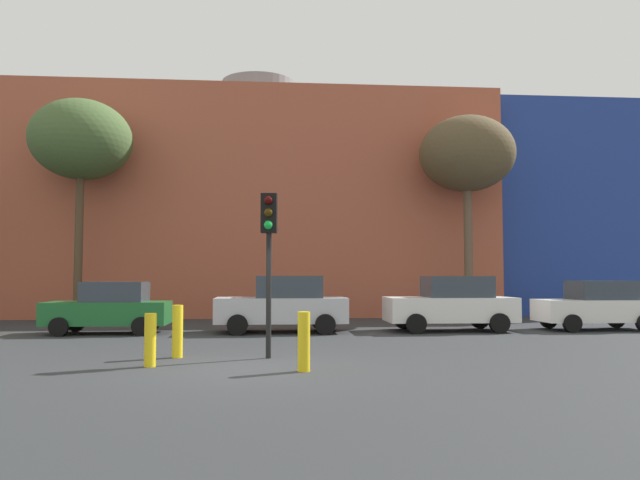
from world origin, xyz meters
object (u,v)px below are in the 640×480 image
(parked_car_4, at_px, (597,305))
(bare_tree_1, at_px, (467,155))
(parked_car_3, at_px, (451,304))
(parked_car_1, at_px, (110,308))
(parked_car_2, at_px, (283,304))
(traffic_light_island, at_px, (269,236))
(bollard_yellow_1, at_px, (178,331))
(bare_tree_2, at_px, (81,141))
(bollard_yellow_0, at_px, (304,342))
(bollard_yellow_2, at_px, (150,340))

(parked_car_4, xyz_separation_m, bare_tree_1, (-2.88, 4.84, 6.14))
(parked_car_3, bearing_deg, parked_car_1, 0.00)
(parked_car_2, height_order, bare_tree_1, bare_tree_1)
(parked_car_3, xyz_separation_m, parked_car_4, (5.10, 0.00, -0.08))
(traffic_light_island, relative_size, bollard_yellow_1, 3.14)
(traffic_light_island, xyz_separation_m, bare_tree_1, (8.35, 11.19, 4.24))
(parked_car_1, height_order, traffic_light_island, traffic_light_island)
(parked_car_4, bearing_deg, parked_car_2, 0.00)
(parked_car_4, relative_size, traffic_light_island, 1.05)
(parked_car_4, xyz_separation_m, bollard_yellow_1, (-13.28, -6.07, -0.25))
(bare_tree_2, height_order, bollard_yellow_0, bare_tree_2)
(bollard_yellow_0, height_order, bollard_yellow_2, bollard_yellow_0)
(bare_tree_1, height_order, bare_tree_2, bare_tree_2)
(bollard_yellow_0, distance_m, bollard_yellow_1, 3.55)
(bollard_yellow_0, height_order, bollard_yellow_1, bollard_yellow_1)
(bollard_yellow_0, bearing_deg, bollard_yellow_1, 140.69)
(traffic_light_island, height_order, bollard_yellow_1, traffic_light_island)
(parked_car_1, height_order, bollard_yellow_2, parked_car_1)
(bollard_yellow_2, bearing_deg, traffic_light_island, 24.40)
(parked_car_4, bearing_deg, bare_tree_1, -59.26)
(parked_car_1, height_order, bollard_yellow_0, parked_car_1)
(traffic_light_island, xyz_separation_m, bollard_yellow_0, (0.69, -1.96, -2.17))
(parked_car_4, height_order, bare_tree_1, bare_tree_1)
(parked_car_1, relative_size, bollard_yellow_2, 3.55)
(parked_car_2, xyz_separation_m, bollard_yellow_1, (-2.52, -6.07, -0.33))
(bollard_yellow_2, bearing_deg, bollard_yellow_0, -15.79)
(bollard_yellow_0, relative_size, bollard_yellow_1, 0.97)
(parked_car_2, bearing_deg, bare_tree_2, -31.19)
(traffic_light_island, relative_size, bare_tree_1, 0.43)
(parked_car_4, bearing_deg, bare_tree_2, -14.57)
(parked_car_4, xyz_separation_m, bollard_yellow_0, (-10.54, -8.31, -0.27))
(parked_car_1, relative_size, traffic_light_island, 1.03)
(bare_tree_1, bearing_deg, parked_car_4, -59.26)
(bollard_yellow_1, bearing_deg, parked_car_4, 24.56)
(traffic_light_island, distance_m, bare_tree_1, 14.59)
(parked_car_1, distance_m, traffic_light_island, 8.37)
(traffic_light_island, distance_m, bollard_yellow_2, 3.43)
(parked_car_2, relative_size, bollard_yellow_1, 3.61)
(parked_car_4, height_order, bollard_yellow_1, parked_car_4)
(parked_car_2, relative_size, bollard_yellow_0, 3.73)
(traffic_light_island, height_order, bollard_yellow_2, traffic_light_island)
(parked_car_1, distance_m, bollard_yellow_0, 10.14)
(parked_car_1, height_order, parked_car_4, parked_car_4)
(parked_car_3, xyz_separation_m, bare_tree_1, (2.22, 4.84, 6.06))
(parked_car_4, distance_m, bare_tree_2, 20.52)
(traffic_light_island, bearing_deg, parked_car_1, -134.31)
(parked_car_1, relative_size, bare_tree_1, 0.44)
(parked_car_3, relative_size, bollard_yellow_0, 3.71)
(parked_car_2, distance_m, bollard_yellow_0, 8.32)
(parked_car_3, bearing_deg, parked_car_4, -180.00)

